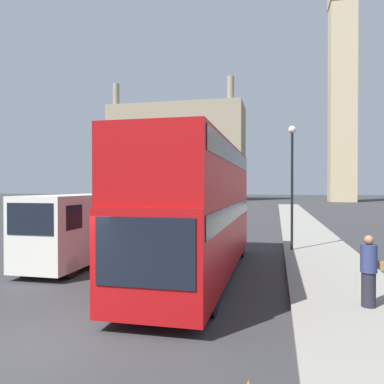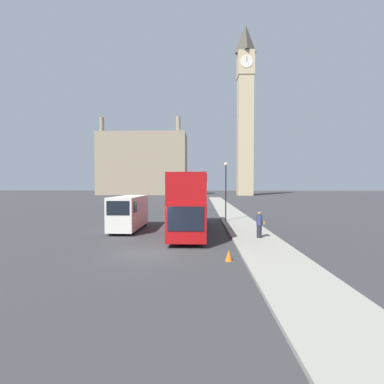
{
  "view_description": "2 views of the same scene",
  "coord_description": "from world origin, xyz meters",
  "px_view_note": "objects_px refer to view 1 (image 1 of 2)",
  "views": [
    {
      "loc": [
        4.64,
        -6.5,
        3.1
      ],
      "look_at": [
        1.82,
        5.96,
        2.94
      ],
      "focal_mm": 35.0,
      "sensor_mm": 36.0,
      "label": 1
    },
    {
      "loc": [
        2.96,
        -14.12,
        3.76
      ],
      "look_at": [
        1.83,
        15.01,
        2.93
      ],
      "focal_mm": 24.0,
      "sensor_mm": 36.0,
      "label": 2
    }
  ],
  "objects_px": {
    "red_double_decker_bus": "(199,204)",
    "street_lamp": "(292,169)",
    "pedestrian": "(369,271)",
    "white_van": "(75,228)",
    "clock_tower": "(342,57)"
  },
  "relations": [
    {
      "from": "red_double_decker_bus",
      "to": "street_lamp",
      "type": "relative_size",
      "value": 1.9
    },
    {
      "from": "pedestrian",
      "to": "white_van",
      "type": "bearing_deg",
      "value": 161.32
    },
    {
      "from": "clock_tower",
      "to": "white_van",
      "type": "distance_m",
      "value": 79.48
    },
    {
      "from": "red_double_decker_bus",
      "to": "pedestrian",
      "type": "relative_size",
      "value": 6.27
    },
    {
      "from": "street_lamp",
      "to": "clock_tower",
      "type": "bearing_deg",
      "value": 79.02
    },
    {
      "from": "white_van",
      "to": "clock_tower",
      "type": "bearing_deg",
      "value": 73.32
    },
    {
      "from": "clock_tower",
      "to": "pedestrian",
      "type": "distance_m",
      "value": 80.68
    },
    {
      "from": "white_van",
      "to": "pedestrian",
      "type": "distance_m",
      "value": 10.51
    },
    {
      "from": "clock_tower",
      "to": "street_lamp",
      "type": "distance_m",
      "value": 72.2
    },
    {
      "from": "clock_tower",
      "to": "street_lamp",
      "type": "xyz_separation_m",
      "value": [
        -12.78,
        -65.87,
        -26.65
      ]
    },
    {
      "from": "pedestrian",
      "to": "street_lamp",
      "type": "height_order",
      "value": "street_lamp"
    },
    {
      "from": "white_van",
      "to": "pedestrian",
      "type": "height_order",
      "value": "white_van"
    },
    {
      "from": "pedestrian",
      "to": "clock_tower",
      "type": "bearing_deg",
      "value": 81.36
    },
    {
      "from": "pedestrian",
      "to": "street_lamp",
      "type": "xyz_separation_m",
      "value": [
        -1.51,
        8.33,
        2.94
      ]
    },
    {
      "from": "red_double_decker_bus",
      "to": "pedestrian",
      "type": "height_order",
      "value": "red_double_decker_bus"
    }
  ]
}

